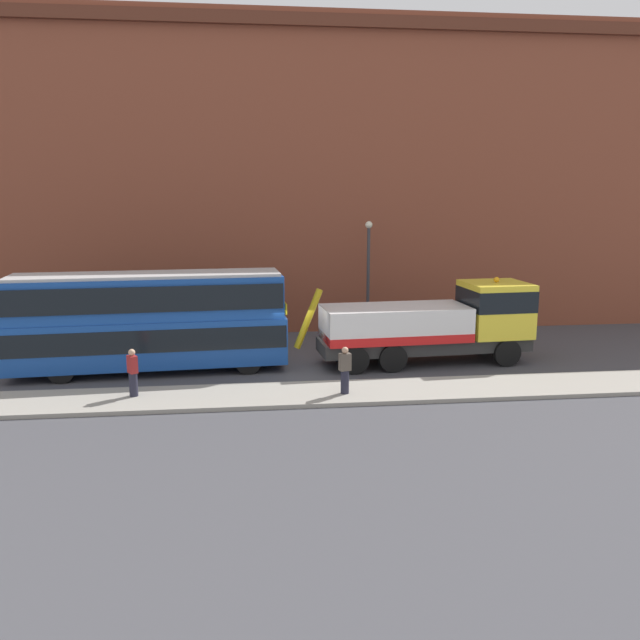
{
  "coord_description": "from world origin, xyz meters",
  "views": [
    {
      "loc": [
        -2.46,
        -27.19,
        7.31
      ],
      "look_at": [
        0.76,
        -0.16,
        2.0
      ],
      "focal_mm": 37.34,
      "sensor_mm": 36.0,
      "label": 1
    }
  ],
  "objects_px": {
    "recovery_tow_truck": "(435,323)",
    "double_decker_bus": "(149,318)",
    "street_lamp": "(368,269)",
    "pedestrian_onlooker": "(133,373)",
    "pedestrian_bystander": "(345,371)"
  },
  "relations": [
    {
      "from": "recovery_tow_truck",
      "to": "double_decker_bus",
      "type": "height_order",
      "value": "double_decker_bus"
    },
    {
      "from": "street_lamp",
      "to": "pedestrian_onlooker",
      "type": "bearing_deg",
      "value": -137.67
    },
    {
      "from": "double_decker_bus",
      "to": "street_lamp",
      "type": "height_order",
      "value": "street_lamp"
    },
    {
      "from": "recovery_tow_truck",
      "to": "double_decker_bus",
      "type": "bearing_deg",
      "value": 176.33
    },
    {
      "from": "pedestrian_onlooker",
      "to": "pedestrian_bystander",
      "type": "xyz_separation_m",
      "value": [
        7.48,
        -0.56,
        0.0
      ]
    },
    {
      "from": "double_decker_bus",
      "to": "pedestrian_bystander",
      "type": "bearing_deg",
      "value": -34.43
    },
    {
      "from": "double_decker_bus",
      "to": "street_lamp",
      "type": "relative_size",
      "value": 1.91
    },
    {
      "from": "double_decker_bus",
      "to": "street_lamp",
      "type": "bearing_deg",
      "value": 24.76
    },
    {
      "from": "pedestrian_onlooker",
      "to": "street_lamp",
      "type": "height_order",
      "value": "street_lamp"
    },
    {
      "from": "recovery_tow_truck",
      "to": "pedestrian_onlooker",
      "type": "height_order",
      "value": "recovery_tow_truck"
    },
    {
      "from": "pedestrian_onlooker",
      "to": "pedestrian_bystander",
      "type": "bearing_deg",
      "value": -35.16
    },
    {
      "from": "double_decker_bus",
      "to": "pedestrian_bystander",
      "type": "distance_m",
      "value": 8.64
    },
    {
      "from": "double_decker_bus",
      "to": "pedestrian_onlooker",
      "type": "xyz_separation_m",
      "value": [
        -0.12,
        -3.79,
        -1.25
      ]
    },
    {
      "from": "recovery_tow_truck",
      "to": "double_decker_bus",
      "type": "relative_size",
      "value": 0.92
    },
    {
      "from": "recovery_tow_truck",
      "to": "pedestrian_bystander",
      "type": "relative_size",
      "value": 5.97
    }
  ]
}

